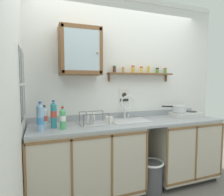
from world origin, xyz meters
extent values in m
cube|color=white|center=(0.00, 0.63, 1.35)|extent=(3.22, 0.05, 2.70)
cube|color=white|center=(-1.34, -0.30, 1.35)|extent=(0.05, 3.40, 2.70)
cube|color=black|center=(-0.62, 0.32, 0.04)|extent=(1.32, 0.57, 0.08)
cube|color=beige|center=(-0.62, 0.29, 0.49)|extent=(1.35, 0.63, 0.82)
cube|color=brown|center=(-0.62, -0.03, 0.86)|extent=(1.35, 0.01, 0.03)
cube|color=brown|center=(-1.29, -0.03, 0.49)|extent=(0.02, 0.01, 0.75)
cube|color=brown|center=(-0.84, -0.03, 0.49)|extent=(0.02, 0.01, 0.75)
cube|color=brown|center=(-0.39, -0.03, 0.49)|extent=(0.02, 0.01, 0.75)
cube|color=brown|center=(0.06, -0.03, 0.49)|extent=(0.02, 0.01, 0.75)
cube|color=black|center=(0.82, 0.32, 0.04)|extent=(0.92, 0.57, 0.08)
cube|color=beige|center=(0.82, 0.29, 0.49)|extent=(0.94, 0.63, 0.82)
cube|color=brown|center=(0.82, -0.03, 0.86)|extent=(0.94, 0.01, 0.03)
cube|color=brown|center=(0.82, -0.03, 0.13)|extent=(0.94, 0.01, 0.03)
cube|color=brown|center=(0.35, -0.03, 0.49)|extent=(0.02, 0.01, 0.75)
cube|color=brown|center=(0.82, -0.03, 0.49)|extent=(0.02, 0.01, 0.75)
cube|color=brown|center=(1.29, -0.03, 0.49)|extent=(0.02, 0.01, 0.75)
cube|color=#9EA3A8|center=(0.00, 0.29, 0.91)|extent=(2.58, 0.66, 0.03)
cube|color=#9EA3A8|center=(0.00, 0.59, 0.97)|extent=(2.58, 0.02, 0.08)
cube|color=silver|center=(-0.01, 0.31, 0.94)|extent=(0.51, 0.36, 0.01)
cube|color=slate|center=(-0.01, 0.31, 0.81)|extent=(0.43, 0.29, 0.01)
cube|color=slate|center=(-0.01, 0.46, 0.87)|extent=(0.43, 0.01, 0.12)
cube|color=slate|center=(-0.01, 0.16, 0.87)|extent=(0.43, 0.01, 0.12)
cylinder|color=#4C4C51|center=(-0.01, 0.31, 0.81)|extent=(0.04, 0.04, 0.01)
cylinder|color=silver|center=(0.01, 0.51, 0.94)|extent=(0.05, 0.05, 0.02)
cylinder|color=silver|center=(0.01, 0.51, 1.06)|extent=(0.02, 0.02, 0.22)
torus|color=silver|center=(0.01, 0.42, 1.17)|extent=(0.20, 0.02, 0.20)
cylinder|color=silver|center=(0.07, 0.51, 0.97)|extent=(0.02, 0.02, 0.05)
cube|color=silver|center=(0.94, 0.32, 0.96)|extent=(0.46, 0.27, 0.07)
cylinder|color=#2D2D2D|center=(0.83, 0.34, 1.00)|extent=(0.18, 0.18, 0.01)
cylinder|color=#2D2D2D|center=(1.05, 0.34, 1.00)|extent=(0.18, 0.18, 0.01)
cylinder|color=black|center=(0.83, 0.20, 0.96)|extent=(0.03, 0.02, 0.03)
cylinder|color=black|center=(1.05, 0.20, 0.96)|extent=(0.03, 0.02, 0.03)
cylinder|color=silver|center=(0.83, 0.34, 1.05)|extent=(0.20, 0.20, 0.09)
torus|color=silver|center=(0.83, 0.34, 1.10)|extent=(0.21, 0.21, 0.01)
cylinder|color=black|center=(0.68, 0.43, 1.08)|extent=(0.15, 0.10, 0.02)
cylinder|color=silver|center=(-1.09, 0.32, 1.03)|extent=(0.07, 0.07, 0.21)
cone|color=silver|center=(-1.09, 0.32, 1.16)|extent=(0.07, 0.07, 0.03)
cylinder|color=#262626|center=(-1.09, 0.32, 1.18)|extent=(0.03, 0.03, 0.02)
cylinder|color=#D84C3F|center=(-1.09, 0.32, 1.04)|extent=(0.07, 0.07, 0.06)
cylinder|color=#4CB266|center=(-0.90, 0.18, 1.03)|extent=(0.07, 0.07, 0.20)
cone|color=#4CB266|center=(-0.90, 0.18, 1.15)|extent=(0.06, 0.06, 0.03)
cylinder|color=red|center=(-0.90, 0.18, 1.17)|extent=(0.03, 0.03, 0.02)
cylinder|color=white|center=(-0.90, 0.18, 1.05)|extent=(0.07, 0.07, 0.06)
cylinder|color=#8CB7E0|center=(-1.14, 0.17, 1.06)|extent=(0.07, 0.07, 0.27)
cone|color=#8CB7E0|center=(-1.14, 0.17, 1.21)|extent=(0.07, 0.07, 0.03)
cylinder|color=#2D59B2|center=(-1.14, 0.17, 1.24)|extent=(0.03, 0.03, 0.02)
cylinder|color=#3F8CCC|center=(-1.14, 0.17, 1.04)|extent=(0.07, 0.07, 0.07)
cylinder|color=teal|center=(-0.99, 0.28, 1.06)|extent=(0.07, 0.07, 0.27)
cone|color=teal|center=(-0.99, 0.28, 1.21)|extent=(0.07, 0.07, 0.03)
cylinder|color=#2D59B2|center=(-0.99, 0.28, 1.24)|extent=(0.03, 0.03, 0.02)
cylinder|color=#D84C3F|center=(-0.99, 0.28, 1.09)|extent=(0.07, 0.07, 0.08)
cube|color=#B2B2B7|center=(-0.51, 0.29, 0.94)|extent=(0.34, 0.26, 0.01)
cylinder|color=#4C4F54|center=(-0.67, 0.17, 1.01)|extent=(0.01, 0.01, 0.13)
cylinder|color=#4C4F54|center=(-0.35, 0.17, 1.01)|extent=(0.01, 0.01, 0.13)
cylinder|color=#4C4F54|center=(-0.67, 0.41, 1.01)|extent=(0.01, 0.01, 0.13)
cylinder|color=#4C4F54|center=(-0.35, 0.41, 1.01)|extent=(0.01, 0.01, 0.13)
cylinder|color=#4C4F54|center=(-0.51, 0.17, 1.08)|extent=(0.31, 0.01, 0.01)
cylinder|color=#4C4F54|center=(-0.51, 0.41, 1.08)|extent=(0.31, 0.01, 0.01)
cylinder|color=white|center=(-0.60, 0.29, 1.02)|extent=(0.01, 0.16, 0.16)
cylinder|color=white|center=(-0.52, 0.29, 1.02)|extent=(0.01, 0.13, 0.13)
cylinder|color=white|center=(-0.32, 0.27, 0.97)|extent=(0.09, 0.09, 0.09)
torus|color=white|center=(-0.29, 0.23, 0.98)|extent=(0.05, 0.06, 0.06)
cube|color=brown|center=(-0.63, 0.48, 1.85)|extent=(0.53, 0.25, 0.61)
cube|color=silver|center=(-0.63, 0.35, 1.85)|extent=(0.43, 0.01, 0.50)
cube|color=brown|center=(-0.87, 0.35, 1.85)|extent=(0.04, 0.01, 0.57)
cube|color=brown|center=(-0.39, 0.35, 1.85)|extent=(0.04, 0.01, 0.57)
cube|color=brown|center=(-0.63, 0.35, 2.12)|extent=(0.50, 0.01, 0.05)
cube|color=brown|center=(-0.63, 0.35, 1.58)|extent=(0.50, 0.01, 0.05)
sphere|color=olive|center=(-0.45, 0.34, 1.82)|extent=(0.02, 0.02, 0.02)
cube|color=brown|center=(0.28, 0.53, 1.58)|extent=(1.02, 0.14, 0.02)
cube|color=brown|center=(-0.20, 0.59, 1.51)|extent=(0.02, 0.03, 0.10)
cube|color=brown|center=(0.76, 0.59, 1.51)|extent=(0.02, 0.03, 0.10)
cylinder|color=#4C3326|center=(-0.14, 0.53, 1.63)|extent=(0.04, 0.04, 0.08)
cylinder|color=#33723F|center=(-0.14, 0.53, 1.67)|extent=(0.05, 0.05, 0.02)
cylinder|color=tan|center=(-0.01, 0.53, 1.63)|extent=(0.04, 0.04, 0.08)
cylinder|color=white|center=(-0.01, 0.53, 1.67)|extent=(0.04, 0.04, 0.02)
cylinder|color=gold|center=(0.14, 0.53, 1.63)|extent=(0.05, 0.05, 0.09)
cylinder|color=red|center=(0.14, 0.53, 1.68)|extent=(0.05, 0.05, 0.02)
cylinder|color=#E0C659|center=(0.29, 0.54, 1.63)|extent=(0.04, 0.04, 0.08)
cylinder|color=red|center=(0.29, 0.54, 1.67)|extent=(0.05, 0.05, 0.02)
cylinder|color=gold|center=(0.41, 0.54, 1.63)|extent=(0.04, 0.04, 0.09)
cylinder|color=yellow|center=(0.41, 0.54, 1.69)|extent=(0.04, 0.04, 0.02)
cylinder|color=#598C3F|center=(0.56, 0.54, 1.62)|extent=(0.05, 0.05, 0.07)
cylinder|color=black|center=(0.56, 0.54, 1.66)|extent=(0.05, 0.05, 0.02)
cylinder|color=#598C3F|center=(0.71, 0.55, 1.62)|extent=(0.05, 0.05, 0.07)
cylinder|color=red|center=(0.71, 0.55, 1.67)|extent=(0.05, 0.05, 0.02)
cube|color=silver|center=(0.04, 0.60, 1.24)|extent=(0.16, 0.01, 0.22)
cube|color=#262626|center=(0.04, 0.60, 1.19)|extent=(0.13, 0.00, 0.04)
cylinder|color=#262626|center=(0.04, 0.60, 1.27)|extent=(0.07, 0.00, 0.07)
cube|color=#262D38|center=(-1.30, 0.15, 1.43)|extent=(0.01, 0.57, 0.69)
cube|color=white|center=(-1.31, 0.15, 1.43)|extent=(0.02, 0.61, 0.74)
cube|color=white|center=(-1.29, 0.15, 1.43)|extent=(0.01, 0.02, 0.69)
cube|color=white|center=(-1.29, 0.15, 1.43)|extent=(0.01, 0.57, 0.02)
cylinder|color=#4C4C51|center=(0.21, 0.09, 0.21)|extent=(0.28, 0.28, 0.41)
torus|color=white|center=(0.21, 0.09, 0.41)|extent=(0.31, 0.31, 0.03)
camera|label=1|loc=(-1.14, -2.03, 1.46)|focal=31.26mm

